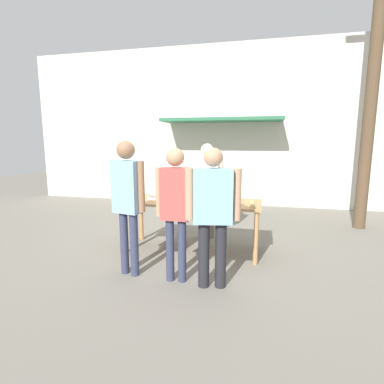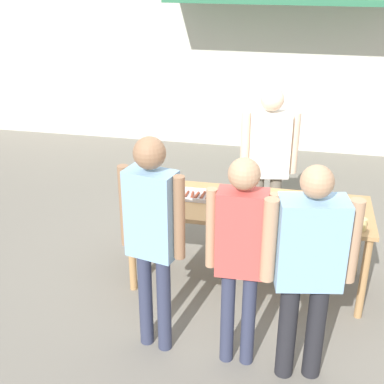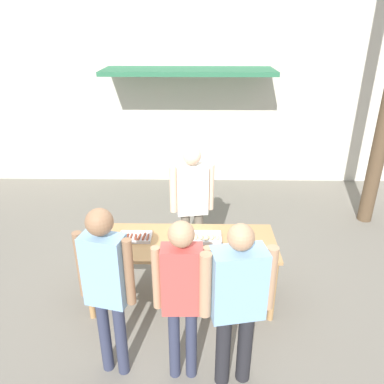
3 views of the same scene
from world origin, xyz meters
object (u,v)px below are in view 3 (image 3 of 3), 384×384
Objects in this scene: food_tray_sausages at (136,237)px; beer_cup at (269,252)px; condiment_jar_ketchup at (99,252)px; person_customer_with_cup at (237,296)px; food_tray_buns at (204,238)px; person_server_behind_table at (192,198)px; person_customer_holding_hotdog at (106,280)px; person_customer_waiting_in_line at (182,289)px; condiment_jar_mustard at (91,252)px.

food_tray_sausages is 3.68× the size of beer_cup.
condiment_jar_ketchup is 1.71m from person_customer_with_cup.
person_customer_with_cup reaches higher than food_tray_buns.
person_server_behind_table is at bearing 102.41° from food_tray_buns.
beer_cup reaches higher than condiment_jar_ketchup.
condiment_jar_ketchup is (-1.18, -0.36, 0.02)m from food_tray_buns.
person_customer_holding_hotdog reaches higher than beer_cup.
food_tray_sausages is 0.98m from person_server_behind_table.
person_customer_waiting_in_line is at bearing -62.63° from food_tray_sausages.
person_customer_holding_hotdog is 1.05× the size of person_customer_waiting_in_line.
person_server_behind_table is at bearing -98.81° from person_customer_holding_hotdog.
beer_cup reaches higher than food_tray_buns.
condiment_jar_mustard and condiment_jar_ketchup have the same top height.
food_tray_buns is 1.47m from person_customer_holding_hotdog.
person_customer_waiting_in_line reaches higher than condiment_jar_ketchup.
condiment_jar_ketchup is 1.91m from beer_cup.
food_tray_buns is 5.72× the size of condiment_jar_ketchup.
food_tray_buns is 4.03× the size of beer_cup.
condiment_jar_mustard is 1.78m from person_customer_with_cup.
beer_cup is (1.91, 0.01, 0.02)m from condiment_jar_ketchup.
condiment_jar_mustard is 0.08m from condiment_jar_ketchup.
food_tray_sausages is 1.17m from person_customer_holding_hotdog.
person_customer_with_cup reaches higher than condiment_jar_mustard.
person_server_behind_table reaches higher than food_tray_sausages.
person_server_behind_table is at bearing 130.17° from beer_cup.
person_customer_waiting_in_line is (-0.06, -1.88, -0.01)m from person_server_behind_table.
person_customer_waiting_in_line is (-0.94, -0.83, 0.16)m from beer_cup.
food_tray_sausages is at bearing 167.25° from beer_cup.
person_server_behind_table is (1.11, 1.05, 0.18)m from condiment_jar_mustard.
condiment_jar_mustard is 0.89m from person_customer_holding_hotdog.
condiment_jar_ketchup is 0.70× the size of beer_cup.
condiment_jar_mustard reaches higher than food_tray_sausages.
person_server_behind_table reaches higher than person_customer_waiting_in_line.
food_tray_sausages is at bearing -63.70° from person_customer_waiting_in_line.
person_customer_waiting_in_line is (1.05, -0.82, 0.17)m from condiment_jar_mustard.
food_tray_buns is at bearing -87.33° from person_server_behind_table.
food_tray_sausages is at bearing -80.38° from person_customer_holding_hotdog.
food_tray_buns reaches higher than food_tray_sausages.
person_server_behind_table reaches higher than food_tray_buns.
condiment_jar_ketchup is at bearing -41.36° from person_customer_waiting_in_line.
condiment_jar_ketchup is (-0.36, -0.36, 0.02)m from food_tray_sausages.
food_tray_buns is 0.24× the size of person_customer_with_cup.
person_customer_with_cup is at bearing -29.49° from condiment_jar_mustard.
person_server_behind_table is (1.03, 1.05, 0.18)m from condiment_jar_ketchup.
food_tray_buns is 0.81m from beer_cup.
beer_cup is at bearing -59.57° from person_server_behind_table.
food_tray_buns is at bearing 15.93° from condiment_jar_mustard.
person_customer_holding_hotdog reaches higher than person_customer_with_cup.
condiment_jar_mustard is at bearing -164.07° from food_tray_buns.
condiment_jar_ketchup reaches higher than food_tray_buns.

